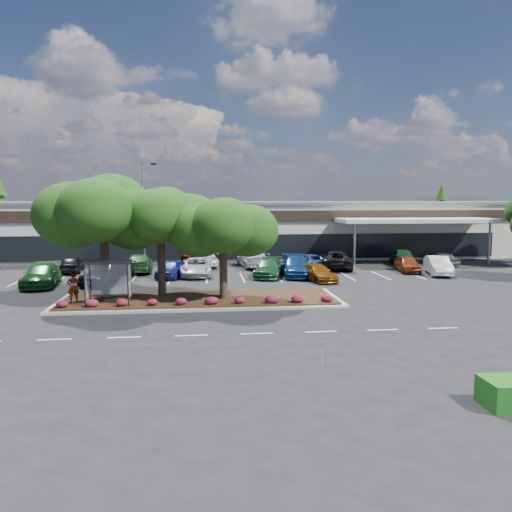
{
  "coord_description": "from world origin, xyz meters",
  "views": [
    {
      "loc": [
        -1.83,
        -27.76,
        6.58
      ],
      "look_at": [
        1.93,
        6.8,
        2.6
      ],
      "focal_mm": 35.0,
      "sensor_mm": 36.0,
      "label": 1
    }
  ],
  "objects": [
    {
      "name": "car_9",
      "position": [
        -13.53,
        18.22,
        0.75
      ],
      "size": [
        2.21,
        4.56,
        1.5
      ],
      "primitive_type": "imported",
      "rotation": [
        0.0,
        0.0,
        3.24
      ],
      "color": "black",
      "rests_on": "ground"
    },
    {
      "name": "lane_markings",
      "position": [
        -0.14,
        10.42,
        0.01
      ],
      "size": [
        33.12,
        20.06,
        0.01
      ],
      "color": "silver",
      "rests_on": "ground"
    },
    {
      "name": "light_pole",
      "position": [
        -6.85,
        17.3,
        4.36
      ],
      "size": [
        1.38,
        0.88,
        9.84
      ],
      "rotation": [
        0.0,
        0.0,
        -0.44
      ],
      "color": "#989994",
      "rests_on": "ground"
    },
    {
      "name": "car_17",
      "position": [
        21.73,
        19.12,
        0.67
      ],
      "size": [
        2.87,
        4.23,
        1.34
      ],
      "primitive_type": "imported",
      "rotation": [
        0.0,
        0.0,
        3.51
      ],
      "color": "#505157",
      "rests_on": "ground"
    },
    {
      "name": "ground",
      "position": [
        0.0,
        0.0,
        0.0
      ],
      "size": [
        160.0,
        160.0,
        0.0
      ],
      "primitive_type": "plane",
      "color": "black",
      "rests_on": "ground"
    },
    {
      "name": "car_16",
      "position": [
        18.21,
        20.29,
        0.84
      ],
      "size": [
        3.09,
        5.23,
        1.67
      ],
      "primitive_type": "imported",
      "rotation": [
        0.0,
        0.0,
        2.9
      ],
      "color": "#1B532B",
      "rests_on": "ground"
    },
    {
      "name": "car_2",
      "position": [
        -4.33,
        14.21,
        0.75
      ],
      "size": [
        3.09,
        4.72,
        1.49
      ],
      "primitive_type": "imported",
      "rotation": [
        0.0,
        0.0,
        -0.33
      ],
      "color": "navy",
      "rests_on": "ground"
    },
    {
      "name": "car_13",
      "position": [
        3.03,
        19.98,
        0.84
      ],
      "size": [
        2.98,
        6.02,
        1.68
      ],
      "primitive_type": "imported",
      "rotation": [
        0.0,
        0.0,
        3.25
      ],
      "color": "silver",
      "rests_on": "ground"
    },
    {
      "name": "shrub_row",
      "position": [
        -2.0,
        1.9,
        0.51
      ],
      "size": [
        17.0,
        0.8,
        0.5
      ],
      "primitive_type": null,
      "color": "maroon",
      "rests_on": "landscape_island"
    },
    {
      "name": "car_11",
      "position": [
        -2.09,
        21.63,
        0.85
      ],
      "size": [
        4.28,
        6.35,
        1.71
      ],
      "primitive_type": "imported",
      "rotation": [
        0.0,
        0.0,
        2.79
      ],
      "color": "#641302",
      "rests_on": "ground"
    },
    {
      "name": "car_14",
      "position": [
        8.18,
        18.51,
        0.69
      ],
      "size": [
        3.71,
        5.43,
        1.38
      ],
      "primitive_type": "imported",
      "rotation": [
        0.0,
        0.0,
        3.45
      ],
      "color": "navy",
      "rests_on": "ground"
    },
    {
      "name": "conifer_north_west",
      "position": [
        -30.0,
        46.0,
        5.0
      ],
      "size": [
        4.4,
        4.4,
        10.0
      ],
      "primitive_type": "cone",
      "color": "#15390E",
      "rests_on": "ground"
    },
    {
      "name": "conifer_north_east",
      "position": [
        34.0,
        44.0,
        4.5
      ],
      "size": [
        3.96,
        3.96,
        9.0
      ],
      "primitive_type": "cone",
      "color": "#15390E",
      "rests_on": "ground"
    },
    {
      "name": "island_tree_west",
      "position": [
        -8.0,
        4.5,
        4.21
      ],
      "size": [
        7.2,
        7.2,
        7.89
      ],
      "primitive_type": null,
      "color": "#15390E",
      "rests_on": "landscape_island"
    },
    {
      "name": "person_waiting",
      "position": [
        -9.69,
        3.24,
        1.23
      ],
      "size": [
        0.83,
        0.7,
        1.93
      ],
      "primitive_type": "imported",
      "rotation": [
        0.0,
        0.0,
        3.53
      ],
      "color": "#594C47",
      "rests_on": "landscape_island"
    },
    {
      "name": "car_15",
      "position": [
        10.75,
        18.03,
        0.85
      ],
      "size": [
        4.05,
        6.59,
        1.71
      ],
      "primitive_type": "imported",
      "rotation": [
        0.0,
        0.0,
        2.93
      ],
      "color": "black",
      "rests_on": "ground"
    },
    {
      "name": "car_8",
      "position": [
        18.66,
        13.43,
        0.8
      ],
      "size": [
        2.86,
        5.15,
        1.61
      ],
      "primitive_type": "imported",
      "rotation": [
        0.0,
        0.0,
        -0.25
      ],
      "color": "silver",
      "rests_on": "ground"
    },
    {
      "name": "landscape_island",
      "position": [
        -2.0,
        4.0,
        0.12
      ],
      "size": [
        18.0,
        6.0,
        0.26
      ],
      "color": "#989994",
      "rests_on": "ground"
    },
    {
      "name": "car_0",
      "position": [
        -13.99,
        11.22,
        0.82
      ],
      "size": [
        2.77,
        5.82,
        1.64
      ],
      "primitive_type": "imported",
      "rotation": [
        0.0,
        0.0,
        0.08
      ],
      "color": "#154C19",
      "rests_on": "ground"
    },
    {
      "name": "island_tree_mid",
      "position": [
        -4.5,
        5.2,
        3.92
      ],
      "size": [
        6.6,
        6.6,
        7.32
      ],
      "primitive_type": null,
      "color": "#15390E",
      "rests_on": "landscape_island"
    },
    {
      "name": "car_4",
      "position": [
        3.77,
        13.75,
        0.76
      ],
      "size": [
        3.39,
        5.63,
        1.53
      ],
      "primitive_type": "imported",
      "rotation": [
        0.0,
        0.0,
        -0.25
      ],
      "color": "#174A26",
      "rests_on": "ground"
    },
    {
      "name": "survey_stake",
      "position": [
        2.75,
        -9.45,
        0.72
      ],
      "size": [
        0.07,
        0.14,
        1.13
      ],
      "color": "tan",
      "rests_on": "ground"
    },
    {
      "name": "retail_store",
      "position": [
        0.06,
        33.91,
        3.15
      ],
      "size": [
        80.4,
        25.2,
        6.25
      ],
      "color": "silver",
      "rests_on": "ground"
    },
    {
      "name": "car_10",
      "position": [
        -7.49,
        17.78,
        0.82
      ],
      "size": [
        2.71,
        5.83,
        1.65
      ],
      "primitive_type": "imported",
      "rotation": [
        0.0,
        0.0,
        3.21
      ],
      "color": "#1C4920",
      "rests_on": "ground"
    },
    {
      "name": "car_1",
      "position": [
        -9.24,
        11.77,
        0.81
      ],
      "size": [
        4.26,
        5.99,
        1.61
      ],
      "primitive_type": "imported",
      "rotation": [
        0.0,
        0.0,
        -0.4
      ],
      "color": "black",
      "rests_on": "ground"
    },
    {
      "name": "island_tree_east",
      "position": [
        -0.5,
        3.7,
        3.51
      ],
      "size": [
        5.8,
        5.8,
        6.5
      ],
      "primitive_type": null,
      "color": "#15390E",
      "rests_on": "landscape_island"
    },
    {
      "name": "car_12",
      "position": [
        -1.86,
        21.02,
        0.82
      ],
      "size": [
        3.46,
        6.02,
        1.64
      ],
      "primitive_type": "imported",
      "rotation": [
        0.0,
        0.0,
        3.36
      ],
      "color": "silver",
      "rests_on": "ground"
    },
    {
      "name": "car_6",
      "position": [
        7.41,
        11.31,
        0.66
      ],
      "size": [
        2.98,
        4.88,
        1.32
      ],
      "primitive_type": "imported",
      "rotation": [
        0.0,
        0.0,
        0.27
      ],
      "color": "#6B3D08",
      "rests_on": "ground"
    },
    {
      "name": "car_7",
      "position": [
        16.64,
        15.25,
        0.72
      ],
      "size": [
        2.29,
        4.43,
        1.44
      ],
      "primitive_type": "imported",
      "rotation": [
        0.0,
        0.0,
        -0.14
      ],
      "color": "maroon",
      "rests_on": "ground"
    },
    {
      "name": "bus_shelter",
      "position": [
        -7.5,
        2.95,
        2.31
      ],
      "size": [
        2.75,
        1.55,
        2.59
      ],
      "color": "black",
      "rests_on": "landscape_island"
    },
    {
      "name": "car_5",
      "position": [
        6.17,
        13.94,
        0.85
      ],
      "size": [
        2.87,
        6.05,
        1.7
      ],
      "primitive_type": "imported",
      "rotation": [
        0.0,
        0.0,
        -0.08
      ],
      "color": "navy",
      "rests_on": "ground"
    },
    {
      "name": "car_3",
      "position": [
        -2.36,
        14.92,
        0.77
      ],
      "size": [
        2.59,
        5.56,
        1.54
      ],
      "primitive_type": "imported",
      "rotation": [
        0.0,
        0.0,
        -0.01
      ],
      "color": "#ACB1B8",
      "rests_on": "ground"
    }
  ]
}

